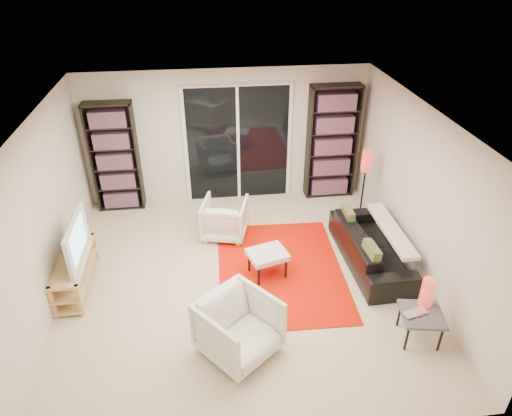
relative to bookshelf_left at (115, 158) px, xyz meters
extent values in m
plane|color=#C1B18A|center=(1.95, -2.33, -0.98)|extent=(5.00, 5.00, 0.00)
cube|color=beige|center=(1.95, 0.17, 0.22)|extent=(5.00, 0.02, 2.40)
cube|color=beige|center=(1.95, -4.83, 0.22)|extent=(5.00, 0.02, 2.40)
cube|color=beige|center=(-0.55, -2.33, 0.22)|extent=(0.02, 5.00, 2.40)
cube|color=beige|center=(4.45, -2.33, 0.22)|extent=(0.02, 5.00, 2.40)
cube|color=white|center=(1.95, -2.33, 1.42)|extent=(5.00, 5.00, 0.02)
cube|color=white|center=(2.15, 0.14, 0.07)|extent=(1.92, 0.06, 2.16)
cube|color=black|center=(2.15, 0.10, 0.07)|extent=(1.80, 0.02, 2.10)
cube|color=white|center=(2.15, 0.09, 0.07)|extent=(0.05, 0.02, 2.10)
cube|color=black|center=(0.00, 0.01, 0.00)|extent=(0.80, 0.30, 1.95)
cube|color=maroon|center=(0.00, -0.01, 0.00)|extent=(0.70, 0.22, 1.85)
cube|color=black|center=(3.85, 0.01, 0.07)|extent=(0.90, 0.30, 2.10)
cube|color=maroon|center=(3.85, -0.01, 0.07)|extent=(0.80, 0.22, 2.00)
cube|color=tan|center=(-0.35, -2.22, -0.50)|extent=(0.40, 1.24, 0.04)
cube|color=tan|center=(-0.35, -2.22, -0.73)|extent=(0.40, 1.24, 0.03)
cube|color=tan|center=(-0.35, -2.22, -0.92)|extent=(0.40, 1.24, 0.04)
cube|color=tan|center=(-0.52, -2.80, -0.73)|extent=(0.05, 0.05, 0.50)
cube|color=tan|center=(-0.52, -1.64, -0.73)|extent=(0.05, 0.05, 0.50)
cube|color=tan|center=(-0.18, -2.80, -0.73)|extent=(0.05, 0.05, 0.50)
cube|color=tan|center=(-0.18, -1.64, -0.73)|extent=(0.05, 0.05, 0.50)
imported|color=black|center=(-0.33, -2.22, -0.18)|extent=(0.14, 1.02, 0.59)
cube|color=red|center=(2.54, -2.20, -0.97)|extent=(1.89, 2.51, 0.01)
imported|color=black|center=(3.92, -2.17, -0.70)|extent=(0.78, 1.90, 0.55)
imported|color=silver|center=(1.80, -1.16, -0.65)|extent=(0.85, 0.86, 0.64)
imported|color=silver|center=(1.79, -3.64, -0.60)|extent=(1.13, 1.14, 0.74)
cube|color=silver|center=(2.33, -2.28, -0.62)|extent=(0.63, 0.57, 0.08)
cylinder|color=black|center=(2.18, -2.50, -0.82)|extent=(0.04, 0.04, 0.32)
cylinder|color=black|center=(2.08, -2.17, -0.82)|extent=(0.04, 0.04, 0.32)
cylinder|color=black|center=(2.59, -2.39, -0.82)|extent=(0.04, 0.04, 0.32)
cylinder|color=black|center=(2.49, -2.05, -0.82)|extent=(0.04, 0.04, 0.32)
cube|color=#4B4C51|center=(3.99, -3.72, -0.60)|extent=(0.57, 0.57, 0.04)
cylinder|color=black|center=(3.76, -3.88, -0.79)|extent=(0.03, 0.03, 0.38)
cylinder|color=black|center=(3.83, -3.49, -0.79)|extent=(0.03, 0.03, 0.38)
cylinder|color=black|center=(4.15, -3.95, -0.79)|extent=(0.03, 0.03, 0.38)
cylinder|color=black|center=(4.21, -3.56, -0.79)|extent=(0.03, 0.03, 0.38)
imported|color=silver|center=(3.91, -3.76, -0.56)|extent=(0.35, 0.26, 0.02)
cylinder|color=red|center=(4.09, -3.56, -0.39)|extent=(0.17, 0.17, 0.37)
cylinder|color=black|center=(4.15, -0.98, -0.96)|extent=(0.20, 0.20, 0.03)
cylinder|color=black|center=(4.15, -0.98, -0.49)|extent=(0.03, 0.03, 0.98)
cylinder|color=red|center=(4.15, -0.98, 0.15)|extent=(0.18, 0.18, 0.35)
camera|label=1|loc=(1.51, -7.45, 3.30)|focal=32.00mm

